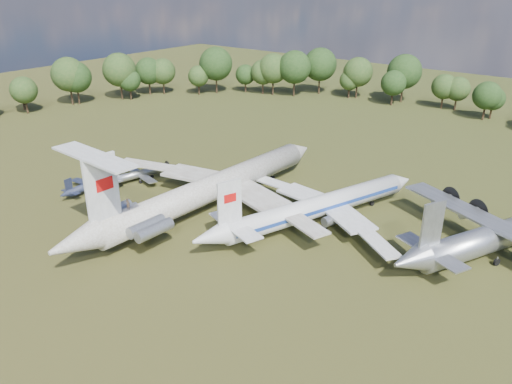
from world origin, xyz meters
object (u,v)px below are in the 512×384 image
Objects in this scene: il62_airliner at (213,192)px; small_prop_northwest at (138,176)px; an12_transport at (490,241)px; small_prop_west at (90,186)px; tu104_jet at (318,210)px; person_on_il62 at (128,204)px.

il62_airliner is 4.20× the size of small_prop_northwest.
il62_airliner is at bearing -138.48° from an12_transport.
small_prop_west is at bearing -94.59° from small_prop_northwest.
tu104_jet is 28.50m from person_on_il62.
tu104_jet is 41.05m from small_prop_west.
small_prop_northwest reaches higher than small_prop_west.
an12_transport reaches higher than small_prop_west.
person_on_il62 reaches higher than an12_transport.
tu104_jet is 3.38× the size of small_prop_west.
small_prop_northwest is (-19.08, 0.16, -1.87)m from il62_airliner.
tu104_jet is at bearing 15.23° from small_prop_west.
an12_transport is 2.63× the size of small_prop_west.
small_prop_northwest is (2.87, 8.51, 0.05)m from small_prop_west.
person_on_il62 is at bearing -108.63° from tu104_jet.
an12_transport is (40.09, 12.11, -0.58)m from il62_airliner.
il62_airliner reaches higher than small_prop_northwest.
tu104_jet is at bearing 22.84° from il62_airliner.
person_on_il62 reaches higher than small_prop_northwest.
small_prop_west is 8.98m from small_prop_northwest.
an12_transport reaches higher than small_prop_northwest.
small_prop_west is at bearing -140.47° from tu104_jet.
small_prop_west is (-38.40, -14.45, -1.28)m from tu104_jet.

